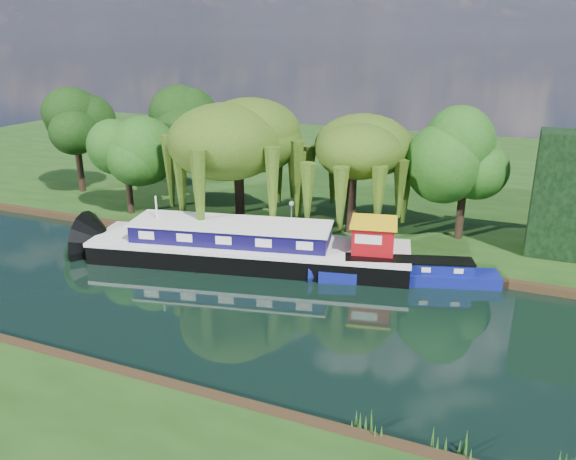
% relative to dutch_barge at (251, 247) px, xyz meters
% --- Properties ---
extents(ground, '(120.00, 120.00, 0.00)m').
position_rel_dutch_barge_xyz_m(ground, '(0.40, -5.77, -1.08)').
color(ground, black).
extents(far_bank, '(120.00, 52.00, 0.45)m').
position_rel_dutch_barge_xyz_m(far_bank, '(0.40, 28.23, -0.86)').
color(far_bank, '#15340E').
rests_on(far_bank, ground).
extents(dutch_barge, '(21.17, 8.84, 4.36)m').
position_rel_dutch_barge_xyz_m(dutch_barge, '(0.00, 0.00, 0.00)').
color(dutch_barge, black).
rests_on(dutch_barge, ground).
extents(narrowboat, '(10.77, 4.85, 1.56)m').
position_rel_dutch_barge_xyz_m(narrowboat, '(10.02, 0.98, -0.52)').
color(narrowboat, navy).
rests_on(narrowboat, ground).
extents(red_dinghy, '(3.07, 2.28, 0.61)m').
position_rel_dutch_barge_xyz_m(red_dinghy, '(-6.40, -0.66, -1.08)').
color(red_dinghy, maroon).
rests_on(red_dinghy, ground).
extents(willow_left, '(7.45, 7.45, 8.93)m').
position_rel_dutch_barge_xyz_m(willow_left, '(-3.35, 4.99, 5.86)').
color(willow_left, black).
rests_on(willow_left, far_bank).
extents(willow_right, '(6.21, 6.21, 7.56)m').
position_rel_dutch_barge_xyz_m(willow_right, '(4.56, 7.10, 4.88)').
color(willow_right, black).
rests_on(willow_right, far_bank).
extents(tree_far_left, '(4.61, 4.61, 7.43)m').
position_rel_dutch_barge_xyz_m(tree_far_left, '(-13.10, 4.68, 4.46)').
color(tree_far_left, black).
rests_on(tree_far_left, far_bank).
extents(tree_far_back, '(4.98, 4.98, 8.38)m').
position_rel_dutch_barge_xyz_m(tree_far_back, '(-21.44, 8.45, 5.22)').
color(tree_far_back, black).
rests_on(tree_far_back, far_bank).
extents(tree_far_mid, '(5.37, 5.37, 8.79)m').
position_rel_dutch_barge_xyz_m(tree_far_mid, '(-10.51, 10.87, 5.43)').
color(tree_far_mid, black).
rests_on(tree_far_mid, far_bank).
extents(tree_far_right, '(4.83, 4.83, 7.91)m').
position_rel_dutch_barge_xyz_m(tree_far_right, '(12.03, 8.80, 4.81)').
color(tree_far_right, black).
rests_on(tree_far_right, far_bank).
extents(lamppost, '(0.36, 0.36, 2.56)m').
position_rel_dutch_barge_xyz_m(lamppost, '(0.90, 4.73, 1.34)').
color(lamppost, silver).
rests_on(lamppost, far_bank).
extents(mooring_posts, '(19.16, 0.16, 1.00)m').
position_rel_dutch_barge_xyz_m(mooring_posts, '(-0.10, 2.63, -0.13)').
color(mooring_posts, silver).
rests_on(mooring_posts, far_bank).
extents(reeds_near, '(33.70, 1.50, 1.10)m').
position_rel_dutch_barge_xyz_m(reeds_near, '(7.27, -13.34, -0.53)').
color(reeds_near, '#1A4813').
rests_on(reeds_near, ground).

